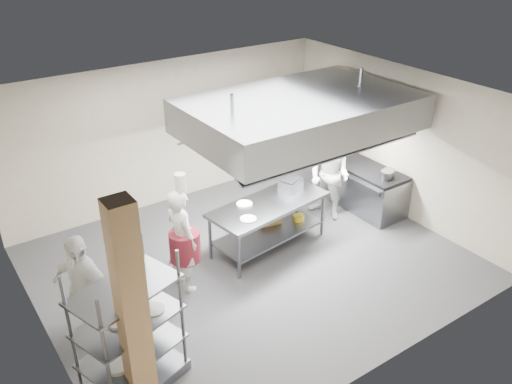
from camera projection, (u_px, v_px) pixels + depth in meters
floor at (252, 263)px, 9.58m from camera, size 7.00×7.00×0.00m
ceiling at (252, 99)px, 8.19m from camera, size 7.00×7.00×0.00m
wall_back at (169, 133)px, 11.07m from camera, size 7.00×0.00×7.00m
wall_left at (32, 256)px, 7.12m from camera, size 0.00×6.00×6.00m
wall_right at (399, 142)px, 10.65m from camera, size 0.00×6.00×6.00m
column at (133, 318)px, 6.03m from camera, size 0.30×0.30×3.00m
exhaust_hood at (300, 114)px, 9.42m from camera, size 4.00×2.50×0.60m
hood_strip_a at (258, 142)px, 9.11m from camera, size 1.60×0.12×0.04m
hood_strip_b at (338, 121)px, 10.02m from camera, size 1.60×0.12×0.04m
wall_shelf at (247, 118)px, 11.86m from camera, size 1.50×0.28×0.04m
island at (269, 225)px, 9.86m from camera, size 2.36×1.23×0.91m
island_worktop at (269, 204)px, 9.66m from camera, size 2.36×1.23×0.06m
island_undershelf at (268, 232)px, 9.93m from camera, size 2.17×1.11×0.04m
pass_rack at (129, 327)px, 6.69m from camera, size 1.45×1.10×1.92m
cooking_range at (360, 187)px, 11.30m from camera, size 0.80×2.00×0.84m
range_top at (362, 167)px, 11.09m from camera, size 0.78×1.96×0.06m
chef_head at (182, 240)px, 8.58m from camera, size 0.49×0.69×1.79m
chef_line at (329, 176)px, 10.64m from camera, size 0.87×1.02×1.81m
chef_plating at (82, 290)px, 7.49m from camera, size 0.88×1.10×1.75m
griddle at (291, 185)px, 10.06m from camera, size 0.50×0.45×0.20m
wicker_basket at (271, 219)px, 10.15m from camera, size 0.38×0.29×0.15m
stockpot at (389, 173)px, 10.58m from camera, size 0.23×0.23×0.16m
plate_stack at (132, 348)px, 6.85m from camera, size 0.28×0.28×0.05m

